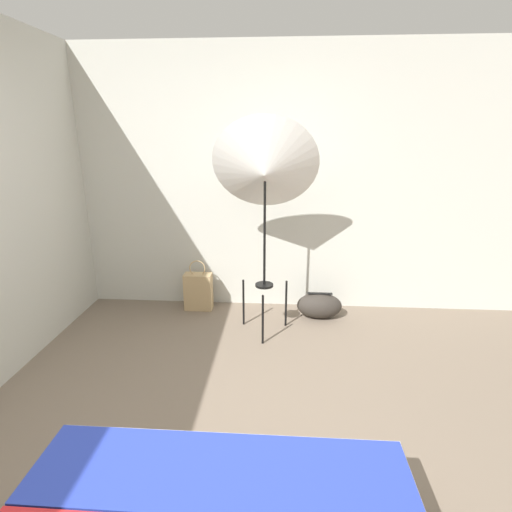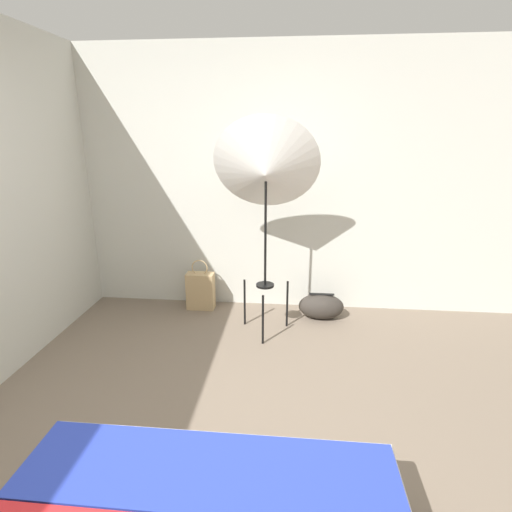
{
  "view_description": "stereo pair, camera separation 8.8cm",
  "coord_description": "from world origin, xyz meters",
  "views": [
    {
      "loc": [
        0.42,
        -1.42,
        1.8
      ],
      "look_at": [
        0.21,
        1.68,
        0.82
      ],
      "focal_mm": 28.0,
      "sensor_mm": 36.0,
      "label": 1
    },
    {
      "loc": [
        0.51,
        -1.41,
        1.8
      ],
      "look_at": [
        0.21,
        1.68,
        0.82
      ],
      "focal_mm": 28.0,
      "sensor_mm": 36.0,
      "label": 2
    }
  ],
  "objects": [
    {
      "name": "duffel_bag",
      "position": [
        0.81,
        2.27,
        0.13
      ],
      "size": [
        0.45,
        0.25,
        0.26
      ],
      "color": "#332D28",
      "rests_on": "ground_plane"
    },
    {
      "name": "wall_back",
      "position": [
        0.0,
        2.59,
        1.3
      ],
      "size": [
        8.0,
        0.05,
        2.6
      ],
      "color": "beige",
      "rests_on": "ground_plane"
    },
    {
      "name": "tote_bag",
      "position": [
        -0.44,
        2.39,
        0.2
      ],
      "size": [
        0.28,
        0.14,
        0.54
      ],
      "color": "tan",
      "rests_on": "ground_plane"
    },
    {
      "name": "photo_umbrella",
      "position": [
        0.27,
        1.95,
        1.48
      ],
      "size": [
        0.91,
        0.6,
        1.93
      ],
      "color": "black",
      "rests_on": "ground_plane"
    }
  ]
}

